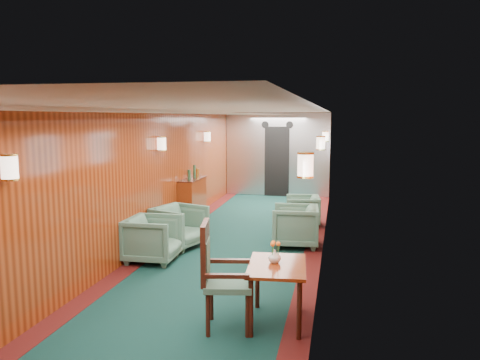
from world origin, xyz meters
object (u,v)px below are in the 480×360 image
(armchair_left_near, at_px, (153,239))
(armchair_right_far, at_px, (303,210))
(armchair_right_near, at_px, (295,226))
(credenza, at_px, (193,200))
(side_chair, at_px, (218,271))
(dining_table, at_px, (277,274))
(armchair_left_far, at_px, (179,226))

(armchair_left_near, bearing_deg, armchair_right_far, -37.36)
(armchair_left_near, distance_m, armchair_right_near, 2.52)
(credenza, xyz_separation_m, armchair_right_far, (2.36, 0.23, -0.18))
(armchair_right_far, bearing_deg, credenza, -92.28)
(side_chair, distance_m, armchair_left_near, 2.65)
(dining_table, bearing_deg, armchair_right_near, 86.90)
(armchair_right_near, relative_size, armchair_right_far, 1.15)
(armchair_right_near, xyz_separation_m, armchair_right_far, (0.01, 1.64, -0.05))
(side_chair, height_order, armchair_left_far, side_chair)
(side_chair, height_order, armchair_left_near, side_chair)
(side_chair, bearing_deg, credenza, 100.32)
(armchair_left_near, distance_m, armchair_left_far, 0.89)
(side_chair, bearing_deg, dining_table, 13.48)
(armchair_left_near, xyz_separation_m, armchair_right_far, (2.14, 2.99, -0.04))
(armchair_right_near, bearing_deg, armchair_left_far, -81.07)
(dining_table, relative_size, armchair_right_far, 1.35)
(credenza, height_order, armchair_left_near, credenza)
(armchair_right_far, bearing_deg, armchair_left_far, -51.36)
(armchair_right_far, bearing_deg, dining_table, -6.85)
(armchair_left_far, bearing_deg, armchair_right_far, -24.46)
(side_chair, bearing_deg, armchair_right_far, 73.69)
(armchair_left_near, relative_size, armchair_left_far, 0.99)
(side_chair, bearing_deg, armchair_left_far, 106.05)
(armchair_right_far, bearing_deg, side_chair, -13.68)
(armchair_left_near, relative_size, armchair_right_near, 0.99)
(dining_table, xyz_separation_m, credenza, (-2.44, 4.58, -0.07))
(credenza, relative_size, armchair_right_near, 1.55)
(side_chair, distance_m, armchair_left_far, 3.33)
(armchair_right_near, height_order, armchair_right_far, armchair_right_near)
(armchair_right_near, bearing_deg, armchair_left_near, -61.81)
(dining_table, bearing_deg, armchair_right_far, 86.26)
(dining_table, distance_m, armchair_right_near, 3.17)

